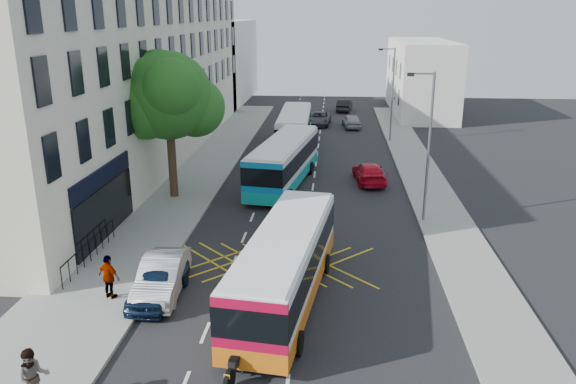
% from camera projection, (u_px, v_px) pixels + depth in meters
% --- Properties ---
extents(ground, '(120.00, 120.00, 0.00)m').
position_uv_depth(ground, '(294.00, 337.00, 19.99)').
color(ground, black).
rests_on(ground, ground).
extents(pavement_left, '(5.00, 70.00, 0.15)m').
position_uv_depth(pavement_left, '(175.00, 197.00, 34.86)').
color(pavement_left, gray).
rests_on(pavement_left, ground).
extents(pavement_right, '(3.00, 70.00, 0.15)m').
position_uv_depth(pavement_right, '(436.00, 204.00, 33.63)').
color(pavement_right, gray).
rests_on(pavement_right, ground).
extents(terrace_main, '(8.30, 45.00, 13.50)m').
position_uv_depth(terrace_main, '(132.00, 71.00, 42.24)').
color(terrace_main, beige).
rests_on(terrace_main, ground).
extents(terrace_far, '(8.00, 20.00, 10.00)m').
position_uv_depth(terrace_far, '(215.00, 61.00, 71.72)').
color(terrace_far, silver).
rests_on(terrace_far, ground).
extents(building_right, '(6.00, 18.00, 8.00)m').
position_uv_depth(building_right, '(421.00, 77.00, 63.47)').
color(building_right, silver).
rests_on(building_right, ground).
extents(street_tree, '(6.30, 5.70, 8.80)m').
position_uv_depth(street_tree, '(168.00, 97.00, 32.92)').
color(street_tree, '#382619').
rests_on(street_tree, pavement_left).
extents(lamp_near, '(1.45, 0.15, 8.00)m').
position_uv_depth(lamp_near, '(427.00, 140.00, 29.49)').
color(lamp_near, slate).
rests_on(lamp_near, pavement_right).
extents(lamp_far, '(1.45, 0.15, 8.00)m').
position_uv_depth(lamp_far, '(392.00, 90.00, 48.47)').
color(lamp_far, slate).
rests_on(lamp_far, pavement_right).
extents(railings, '(0.08, 5.60, 1.14)m').
position_uv_depth(railings, '(90.00, 249.00, 25.55)').
color(railings, black).
rests_on(railings, pavement_left).
extents(bus_near, '(3.77, 10.80, 2.97)m').
position_uv_depth(bus_near, '(285.00, 265.00, 21.99)').
color(bus_near, silver).
rests_on(bus_near, ground).
extents(bus_mid, '(4.13, 11.10, 3.05)m').
position_uv_depth(bus_mid, '(284.00, 162.00, 37.05)').
color(bus_mid, silver).
rests_on(bus_mid, ground).
extents(bus_far, '(2.79, 10.79, 3.02)m').
position_uv_depth(bus_far, '(295.00, 128.00, 47.73)').
color(bus_far, silver).
rests_on(bus_far, ground).
extents(motorbike, '(0.85, 2.31, 2.07)m').
position_uv_depth(motorbike, '(239.00, 348.00, 17.60)').
color(motorbike, black).
rests_on(motorbike, ground).
extents(parked_car_blue, '(1.82, 4.19, 1.40)m').
position_uv_depth(parked_car_blue, '(158.00, 283.00, 22.45)').
color(parked_car_blue, '#0D1D37').
rests_on(parked_car_blue, ground).
extents(parked_car_silver, '(1.91, 4.70, 1.52)m').
position_uv_depth(parked_car_silver, '(162.00, 276.00, 22.88)').
color(parked_car_silver, '#AFB1B7').
rests_on(parked_car_silver, ground).
extents(red_hatchback, '(2.31, 4.74, 1.33)m').
position_uv_depth(red_hatchback, '(369.00, 173.00, 37.91)').
color(red_hatchback, red).
rests_on(red_hatchback, ground).
extents(distant_car_grey, '(2.44, 4.76, 1.29)m').
position_uv_depth(distant_car_grey, '(319.00, 119.00, 57.25)').
color(distant_car_grey, '#393A3F').
rests_on(distant_car_grey, ground).
extents(distant_car_silver, '(2.02, 4.11, 1.35)m').
position_uv_depth(distant_car_silver, '(351.00, 121.00, 55.85)').
color(distant_car_silver, '#9B9CA2').
rests_on(distant_car_silver, ground).
extents(distant_car_dark, '(1.98, 4.37, 1.39)m').
position_uv_depth(distant_car_dark, '(344.00, 105.00, 65.17)').
color(distant_car_dark, black).
rests_on(distant_car_dark, ground).
extents(pedestrian_near, '(1.15, 1.08, 1.88)m').
position_uv_depth(pedestrian_near, '(33.00, 379.00, 15.96)').
color(pedestrian_near, gray).
rests_on(pedestrian_near, pavement_left).
extents(pedestrian_far, '(1.16, 0.84, 1.82)m').
position_uv_depth(pedestrian_far, '(109.00, 277.00, 22.14)').
color(pedestrian_far, gray).
rests_on(pedestrian_far, pavement_left).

